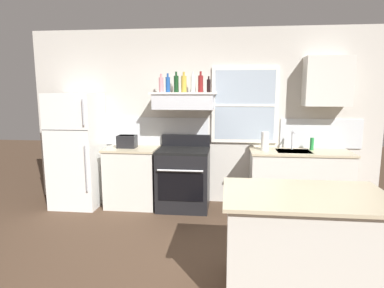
{
  "coord_description": "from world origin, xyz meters",
  "views": [
    {
      "loc": [
        0.39,
        -2.87,
        1.78
      ],
      "look_at": [
        -0.05,
        1.2,
        1.1
      ],
      "focal_mm": 30.56,
      "sensor_mm": 36.0,
      "label": 1
    }
  ],
  "objects_px": {
    "stove_range": "(184,178)",
    "bottle_champagne_gold_foil": "(184,84)",
    "bottle_clear_tall": "(193,84)",
    "bottle_balsamic_dark": "(209,86)",
    "dish_soap_bottle": "(312,144)",
    "bottle_rose_pink": "(161,85)",
    "paper_towel_roll": "(265,141)",
    "bottle_blue_liqueur": "(168,84)",
    "toaster": "(127,141)",
    "kitchen_island": "(303,244)",
    "bottle_dark_green_wine": "(176,84)",
    "bottle_red_label_wine": "(201,84)",
    "refrigerator": "(77,150)"
  },
  "relations": [
    {
      "from": "bottle_champagne_gold_foil",
      "to": "bottle_clear_tall",
      "type": "bearing_deg",
      "value": 28.05
    },
    {
      "from": "bottle_rose_pink",
      "to": "kitchen_island",
      "type": "bearing_deg",
      "value": -51.42
    },
    {
      "from": "bottle_blue_liqueur",
      "to": "toaster",
      "type": "bearing_deg",
      "value": -179.13
    },
    {
      "from": "bottle_rose_pink",
      "to": "bottle_champagne_gold_foil",
      "type": "xyz_separation_m",
      "value": [
        0.34,
        -0.02,
        0.01
      ]
    },
    {
      "from": "bottle_clear_tall",
      "to": "dish_soap_bottle",
      "type": "xyz_separation_m",
      "value": [
        1.75,
        -0.0,
        -0.87
      ]
    },
    {
      "from": "stove_range",
      "to": "bottle_champagne_gold_foil",
      "type": "bearing_deg",
      "value": 90.14
    },
    {
      "from": "stove_range",
      "to": "dish_soap_bottle",
      "type": "xyz_separation_m",
      "value": [
        1.88,
        0.14,
        0.54
      ]
    },
    {
      "from": "paper_towel_roll",
      "to": "bottle_dark_green_wine",
      "type": "bearing_deg",
      "value": 174.99
    },
    {
      "from": "toaster",
      "to": "bottle_balsamic_dark",
      "type": "bearing_deg",
      "value": 5.55
    },
    {
      "from": "bottle_blue_liqueur",
      "to": "bottle_dark_green_wine",
      "type": "bearing_deg",
      "value": 44.57
    },
    {
      "from": "bottle_rose_pink",
      "to": "bottle_dark_green_wine",
      "type": "distance_m",
      "value": 0.22
    },
    {
      "from": "toaster",
      "to": "paper_towel_roll",
      "type": "distance_m",
      "value": 2.06
    },
    {
      "from": "bottle_champagne_gold_foil",
      "to": "dish_soap_bottle",
      "type": "distance_m",
      "value": 2.07
    },
    {
      "from": "bottle_rose_pink",
      "to": "paper_towel_roll",
      "type": "bearing_deg",
      "value": -2.3
    },
    {
      "from": "bottle_clear_tall",
      "to": "bottle_balsamic_dark",
      "type": "height_order",
      "value": "bottle_clear_tall"
    },
    {
      "from": "refrigerator",
      "to": "bottle_red_label_wine",
      "type": "xyz_separation_m",
      "value": [
        1.89,
        0.16,
        1.01
      ]
    },
    {
      "from": "bottle_dark_green_wine",
      "to": "bottle_champagne_gold_foil",
      "type": "xyz_separation_m",
      "value": [
        0.12,
        -0.08,
        -0.0
      ]
    },
    {
      "from": "bottle_rose_pink",
      "to": "paper_towel_roll",
      "type": "height_order",
      "value": "bottle_rose_pink"
    },
    {
      "from": "bottle_blue_liqueur",
      "to": "bottle_champagne_gold_foil",
      "type": "relative_size",
      "value": 0.93
    },
    {
      "from": "stove_range",
      "to": "paper_towel_roll",
      "type": "height_order",
      "value": "paper_towel_roll"
    },
    {
      "from": "bottle_red_label_wine",
      "to": "bottle_clear_tall",
      "type": "bearing_deg",
      "value": 176.15
    },
    {
      "from": "dish_soap_bottle",
      "to": "kitchen_island",
      "type": "bearing_deg",
      "value": -104.84
    },
    {
      "from": "bottle_blue_liqueur",
      "to": "bottle_balsamic_dark",
      "type": "xyz_separation_m",
      "value": [
        0.59,
        0.11,
        -0.02
      ]
    },
    {
      "from": "bottle_rose_pink",
      "to": "toaster",
      "type": "bearing_deg",
      "value": -173.29
    },
    {
      "from": "bottle_champagne_gold_foil",
      "to": "kitchen_island",
      "type": "distance_m",
      "value": 2.82
    },
    {
      "from": "toaster",
      "to": "bottle_balsamic_dark",
      "type": "xyz_separation_m",
      "value": [
        1.23,
        0.12,
        0.83
      ]
    },
    {
      "from": "stove_range",
      "to": "bottle_champagne_gold_foil",
      "type": "relative_size",
      "value": 3.7
    },
    {
      "from": "stove_range",
      "to": "bottle_clear_tall",
      "type": "bearing_deg",
      "value": 48.35
    },
    {
      "from": "bottle_rose_pink",
      "to": "bottle_balsamic_dark",
      "type": "bearing_deg",
      "value": 4.68
    },
    {
      "from": "bottle_rose_pink",
      "to": "bottle_red_label_wine",
      "type": "bearing_deg",
      "value": 3.43
    },
    {
      "from": "bottle_red_label_wine",
      "to": "bottle_rose_pink",
      "type": "bearing_deg",
      "value": -176.57
    },
    {
      "from": "bottle_balsamic_dark",
      "to": "kitchen_island",
      "type": "height_order",
      "value": "bottle_balsamic_dark"
    },
    {
      "from": "kitchen_island",
      "to": "bottle_champagne_gold_foil",
      "type": "bearing_deg",
      "value": 122.64
    },
    {
      "from": "refrigerator",
      "to": "kitchen_island",
      "type": "bearing_deg",
      "value": -33.45
    },
    {
      "from": "dish_soap_bottle",
      "to": "kitchen_island",
      "type": "xyz_separation_m",
      "value": [
        -0.56,
        -2.12,
        -0.54
      ]
    },
    {
      "from": "bottle_rose_pink",
      "to": "bottle_champagne_gold_foil",
      "type": "height_order",
      "value": "bottle_champagne_gold_foil"
    },
    {
      "from": "bottle_blue_liqueur",
      "to": "bottle_red_label_wine",
      "type": "bearing_deg",
      "value": 10.46
    },
    {
      "from": "bottle_blue_liqueur",
      "to": "dish_soap_bottle",
      "type": "height_order",
      "value": "bottle_blue_liqueur"
    },
    {
      "from": "bottle_red_label_wine",
      "to": "toaster",
      "type": "bearing_deg",
      "value": -175.01
    },
    {
      "from": "bottle_blue_liqueur",
      "to": "bottle_champagne_gold_foil",
      "type": "distance_m",
      "value": 0.23
    },
    {
      "from": "bottle_clear_tall",
      "to": "paper_towel_roll",
      "type": "bearing_deg",
      "value": -5.59
    },
    {
      "from": "bottle_blue_liqueur",
      "to": "dish_soap_bottle",
      "type": "distance_m",
      "value": 2.28
    },
    {
      "from": "bottle_clear_tall",
      "to": "bottle_red_label_wine",
      "type": "bearing_deg",
      "value": -3.85
    },
    {
      "from": "bottle_balsamic_dark",
      "to": "bottle_rose_pink",
      "type": "bearing_deg",
      "value": -175.32
    },
    {
      "from": "bottle_clear_tall",
      "to": "bottle_blue_liqueur",
      "type": "bearing_deg",
      "value": -165.14
    },
    {
      "from": "stove_range",
      "to": "paper_towel_roll",
      "type": "bearing_deg",
      "value": 1.8
    },
    {
      "from": "paper_towel_roll",
      "to": "dish_soap_bottle",
      "type": "height_order",
      "value": "paper_towel_roll"
    },
    {
      "from": "bottle_blue_liqueur",
      "to": "dish_soap_bottle",
      "type": "bearing_deg",
      "value": 2.47
    },
    {
      "from": "kitchen_island",
      "to": "paper_towel_roll",
      "type": "bearing_deg",
      "value": 93.58
    },
    {
      "from": "refrigerator",
      "to": "bottle_champagne_gold_foil",
      "type": "height_order",
      "value": "bottle_champagne_gold_foil"
    }
  ]
}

